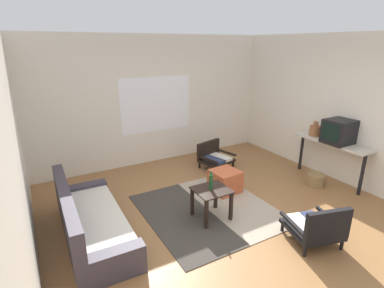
{
  "coord_description": "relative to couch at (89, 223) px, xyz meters",
  "views": [
    {
      "loc": [
        -2.45,
        -2.84,
        2.5
      ],
      "look_at": [
        -0.15,
        1.18,
        0.94
      ],
      "focal_mm": 27.83,
      "sensor_mm": 36.0,
      "label": 1
    }
  ],
  "objects": [
    {
      "name": "armchair_by_window",
      "position": [
        2.83,
        1.22,
        0.01
      ],
      "size": [
        0.75,
        0.69,
        0.53
      ],
      "color": "black",
      "rests_on": "ground"
    },
    {
      "name": "console_shelf",
      "position": [
        4.32,
        -0.43,
        0.48
      ],
      "size": [
        0.38,
        1.42,
        0.8
      ],
      "color": "beige",
      "rests_on": "ground"
    },
    {
      "name": "crt_television",
      "position": [
        4.32,
        -0.55,
        0.79
      ],
      "size": [
        0.52,
        0.42,
        0.43
      ],
      "color": "black",
      "rests_on": "console_shelf"
    },
    {
      "name": "side_wall_left",
      "position": [
        -0.71,
        -0.53,
        1.13
      ],
      "size": [
        0.12,
        6.6,
        2.7
      ],
      "primitive_type": "cube",
      "color": "silver",
      "rests_on": "ground"
    },
    {
      "name": "area_rug",
      "position": [
        1.76,
        -0.21,
        -0.22
      ],
      "size": [
        1.92,
        2.06,
        0.01
      ],
      "color": "#38332D",
      "rests_on": "ground"
    },
    {
      "name": "coffee_table",
      "position": [
        1.69,
        -0.42,
        0.14
      ],
      "size": [
        0.51,
        0.48,
        0.48
      ],
      "color": "black",
      "rests_on": "ground"
    },
    {
      "name": "glass_bottle",
      "position": [
        1.68,
        -0.4,
        0.37
      ],
      "size": [
        0.06,
        0.06,
        0.28
      ],
      "color": "#194723",
      "rests_on": "coffee_table"
    },
    {
      "name": "side_wall_right",
      "position": [
        4.61,
        -0.53,
        1.13
      ],
      "size": [
        0.12,
        6.6,
        2.7
      ],
      "primitive_type": "cube",
      "color": "silver",
      "rests_on": "ground"
    },
    {
      "name": "ground_plane",
      "position": [
        1.95,
        -0.83,
        -0.22
      ],
      "size": [
        7.8,
        7.8,
        0.0
      ],
      "primitive_type": "plane",
      "color": "olive"
    },
    {
      "name": "ottoman_orange",
      "position": [
        2.36,
        0.17,
        -0.03
      ],
      "size": [
        0.49,
        0.49,
        0.4
      ],
      "primitive_type": "cube",
      "rotation": [
        0.0,
        0.0,
        0.07
      ],
      "color": "#BC5633",
      "rests_on": "ground"
    },
    {
      "name": "couch",
      "position": [
        0.0,
        0.0,
        0.0
      ],
      "size": [
        0.8,
        2.03,
        0.74
      ],
      "color": "#38333D",
      "rests_on": "ground"
    },
    {
      "name": "wicker_basket",
      "position": [
        3.97,
        -0.46,
        -0.11
      ],
      "size": [
        0.32,
        0.32,
        0.22
      ],
      "primitive_type": "cylinder",
      "color": "olive",
      "rests_on": "ground"
    },
    {
      "name": "clay_vase",
      "position": [
        4.32,
        -0.03,
        0.68
      ],
      "size": [
        0.21,
        0.21,
        0.28
      ],
      "color": "#935B38",
      "rests_on": "console_shelf"
    },
    {
      "name": "far_wall_with_window",
      "position": [
        1.95,
        2.23,
        1.13
      ],
      "size": [
        5.6,
        0.13,
        2.7
      ],
      "color": "silver",
      "rests_on": "ground"
    },
    {
      "name": "armchair_striped_foreground",
      "position": [
        2.53,
        -1.62,
        0.04
      ],
      "size": [
        0.76,
        0.76,
        0.61
      ],
      "color": "black",
      "rests_on": "ground"
    }
  ]
}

